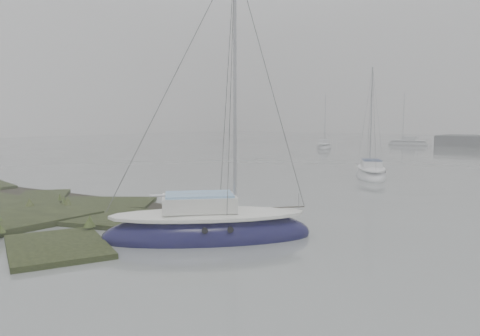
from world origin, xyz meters
name	(u,v)px	position (x,y,z in m)	size (l,w,h in m)	color
ground	(396,164)	(0.00, 30.00, 0.00)	(160.00, 160.00, 0.00)	slate
sailboat_main	(208,230)	(3.12, 2.85, 0.28)	(5.93, 5.90, 8.88)	#100E37
sailboat_white	(371,174)	(1.67, 20.04, 0.23)	(3.86, 5.38, 7.30)	silver
sailboat_far_a	(324,147)	(-13.49, 44.63, 0.23)	(3.70, 5.40, 7.29)	silver
sailboat_far_c	(408,144)	(-7.36, 57.81, 0.24)	(5.45, 1.82, 7.68)	#B1B5BB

